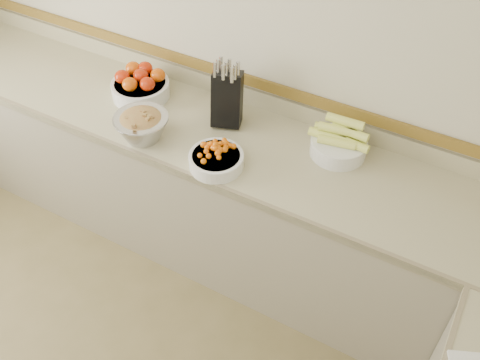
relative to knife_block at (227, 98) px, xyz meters
The scene contains 7 objects.
back_wall 0.32m from the knife_block, 96.75° to the left, with size 4.00×4.00×0.00m, color beige.
counter_back 0.61m from the knife_block, 100.84° to the right, with size 4.00×0.65×1.08m.
knife_block is the anchor object (origin of this frame).
tomato_bowl 0.54m from the knife_block, behind, with size 0.32×0.32×0.16m.
cherry_tomato_bowl 0.37m from the knife_block, 68.45° to the right, with size 0.27×0.27×0.15m.
corn_bowl 0.61m from the knife_block, ahead, with size 0.30×0.28×0.20m.
rhubarb_bowl 0.45m from the knife_block, 132.53° to the right, with size 0.28×0.28×0.16m.
Camera 1 is at (1.17, -0.12, 2.65)m, focal length 40.00 mm.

